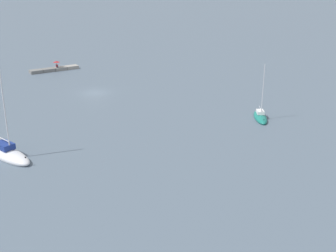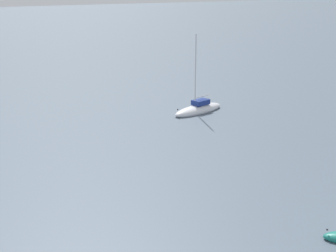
{
  "view_description": "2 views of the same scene",
  "coord_description": "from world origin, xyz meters",
  "views": [
    {
      "loc": [
        27.23,
        62.96,
        18.81
      ],
      "look_at": [
        0.51,
        22.19,
        1.14
      ],
      "focal_mm": 46.69,
      "sensor_mm": 36.0,
      "label": 1
    },
    {
      "loc": [
        -31.53,
        47.04,
        16.11
      ],
      "look_at": [
        4.84,
        29.12,
        3.44
      ],
      "focal_mm": 51.42,
      "sensor_mm": 36.0,
      "label": 2
    }
  ],
  "objects": [
    {
      "name": "sailboat_white_near",
      "position": [
        18.23,
        18.31,
        0.37
      ],
      "size": [
        4.17,
        7.92,
        10.02
      ],
      "rotation": [
        0.0,
        0.0,
        0.28
      ],
      "color": "silver",
      "rests_on": "ground_plane"
    }
  ]
}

